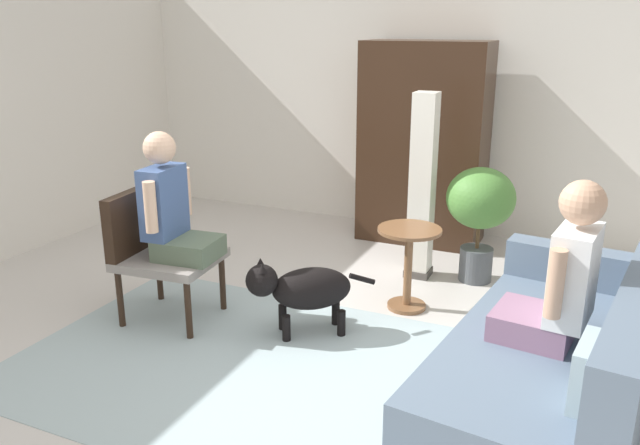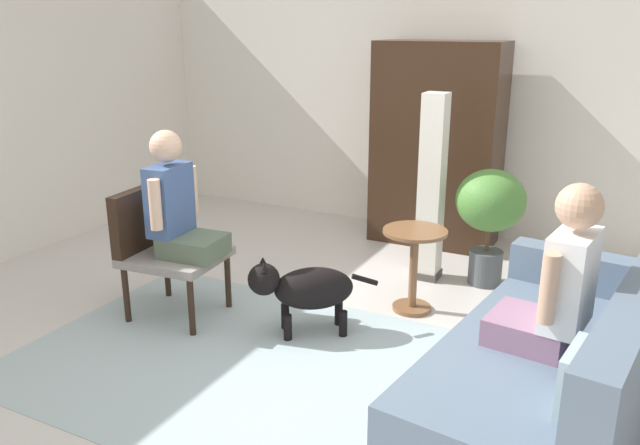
{
  "view_description": "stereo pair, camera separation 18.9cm",
  "coord_description": "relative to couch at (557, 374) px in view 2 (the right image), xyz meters",
  "views": [
    {
      "loc": [
        1.52,
        -3.13,
        2.0
      ],
      "look_at": [
        0.03,
        0.18,
        0.86
      ],
      "focal_mm": 35.91,
      "sensor_mm": 36.0,
      "label": 1
    },
    {
      "loc": [
        1.69,
        -3.05,
        2.0
      ],
      "look_at": [
        0.03,
        0.18,
        0.86
      ],
      "focal_mm": 35.91,
      "sensor_mm": 36.0,
      "label": 2
    }
  ],
  "objects": [
    {
      "name": "potted_plant",
      "position": [
        -0.76,
        1.74,
        0.32
      ],
      "size": [
        0.54,
        0.54,
        0.93
      ],
      "color": "#4C5156",
      "rests_on": "ground"
    },
    {
      "name": "round_end_table",
      "position": [
        -1.11,
        1.01,
        0.08
      ],
      "size": [
        0.45,
        0.45,
        0.61
      ],
      "color": "brown",
      "rests_on": "ground"
    },
    {
      "name": "back_wall",
      "position": [
        -1.45,
        2.99,
        0.95
      ],
      "size": [
        6.93,
        0.12,
        2.51
      ],
      "primitive_type": "cube",
      "color": "silver",
      "rests_on": "ground"
    },
    {
      "name": "armchair",
      "position": [
        -2.69,
        0.16,
        0.23
      ],
      "size": [
        0.68,
        0.63,
        0.9
      ],
      "color": "black",
      "rests_on": "ground"
    },
    {
      "name": "armoire_cabinet",
      "position": [
        -1.46,
        2.58,
        0.62
      ],
      "size": [
        1.13,
        0.56,
        1.85
      ],
      "primitive_type": "cube",
      "color": "#382316",
      "rests_on": "ground"
    },
    {
      "name": "ground_plane",
      "position": [
        -1.45,
        -0.03,
        -0.31
      ],
      "size": [
        7.6,
        7.6,
        0.0
      ],
      "primitive_type": "plane",
      "color": "beige"
    },
    {
      "name": "area_rug",
      "position": [
        -1.62,
        -0.18,
        -0.3
      ],
      "size": [
        3.07,
        2.01,
        0.01
      ],
      "primitive_type": "cube",
      "color": "#9EB2B7",
      "rests_on": "ground"
    },
    {
      "name": "dog",
      "position": [
        -1.63,
        0.33,
        0.02
      ],
      "size": [
        0.74,
        0.57,
        0.54
      ],
      "color": "black",
      "rests_on": "ground"
    },
    {
      "name": "column_lamp",
      "position": [
        -1.21,
        1.65,
        0.44
      ],
      "size": [
        0.2,
        0.2,
        1.5
      ],
      "color": "#4C4742",
      "rests_on": "ground"
    },
    {
      "name": "person_on_couch",
      "position": [
        -0.04,
        -0.02,
        0.49
      ],
      "size": [
        0.49,
        0.52,
        0.85
      ],
      "color": "gray"
    },
    {
      "name": "person_on_armchair",
      "position": [
        -2.53,
        0.18,
        0.51
      ],
      "size": [
        0.49,
        0.5,
        0.85
      ],
      "color": "#53634F"
    },
    {
      "name": "couch",
      "position": [
        0.0,
        0.0,
        0.0
      ],
      "size": [
        1.18,
        2.02,
        0.87
      ],
      "color": "slate",
      "rests_on": "ground"
    }
  ]
}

